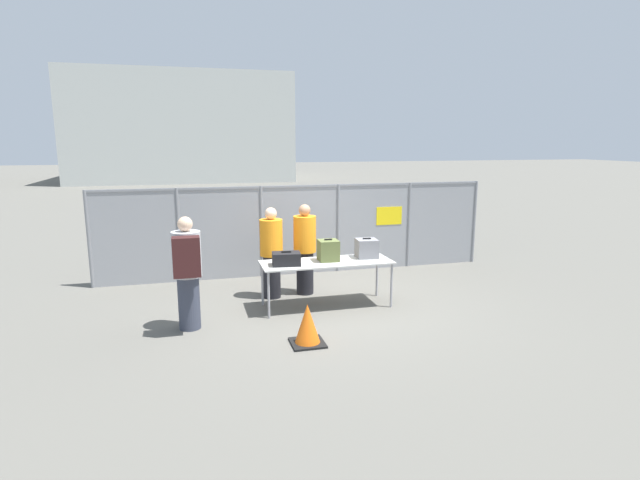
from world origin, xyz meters
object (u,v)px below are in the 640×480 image
object	(u,v)px
suitcase_grey	(367,248)
security_worker_far	(271,252)
traffic_cone	(307,326)
utility_trailer	(334,238)
suitcase_black	(286,259)
inspection_table	(327,264)
suitcase_olive	(328,250)
security_worker_near	(305,248)
traveler_hooded	(187,269)

from	to	relation	value
suitcase_grey	security_worker_far	bearing A→B (deg)	158.33
traffic_cone	utility_trailer	bearing A→B (deg)	69.56
suitcase_black	suitcase_grey	bearing A→B (deg)	6.96
inspection_table	utility_trailer	bearing A→B (deg)	71.42
suitcase_black	utility_trailer	xyz separation A→B (m)	(2.00, 3.90, -0.47)
traffic_cone	suitcase_black	bearing A→B (deg)	90.23
utility_trailer	suitcase_olive	bearing A→B (deg)	-108.23
utility_trailer	security_worker_near	bearing A→B (deg)	-116.07
suitcase_grey	security_worker_near	world-z (taller)	security_worker_near
traveler_hooded	traffic_cone	bearing A→B (deg)	-36.15
suitcase_olive	traveler_hooded	size ratio (longest dim) A/B	0.22
suitcase_black	traveler_hooded	world-z (taller)	traveler_hooded
security_worker_near	utility_trailer	distance (m)	3.38
inspection_table	suitcase_black	xyz separation A→B (m)	(-0.71, -0.06, 0.16)
traveler_hooded	utility_trailer	xyz separation A→B (m)	(3.58, 4.36, -0.51)
traveler_hooded	suitcase_black	bearing A→B (deg)	11.93
suitcase_grey	security_worker_far	distance (m)	1.71
security_worker_near	inspection_table	bearing A→B (deg)	96.73
traveler_hooded	utility_trailer	bearing A→B (deg)	46.40
suitcase_black	security_worker_far	size ratio (longest dim) A/B	0.30
inspection_table	traveler_hooded	bearing A→B (deg)	-167.15
suitcase_grey	security_worker_far	xyz separation A→B (m)	(-1.58, 0.63, -0.10)
suitcase_grey	traveler_hooded	distance (m)	3.12
security_worker_near	security_worker_far	bearing A→B (deg)	1.59
traveler_hooded	security_worker_far	distance (m)	1.94
suitcase_olive	security_worker_far	bearing A→B (deg)	141.63
inspection_table	utility_trailer	distance (m)	4.06
suitcase_olive	traveler_hooded	bearing A→B (deg)	-166.02
inspection_table	suitcase_olive	xyz separation A→B (m)	(0.05, 0.06, 0.23)
security_worker_far	utility_trailer	world-z (taller)	security_worker_far
traveler_hooded	utility_trailer	distance (m)	5.66
suitcase_grey	suitcase_olive	bearing A→B (deg)	-175.54
inspection_table	suitcase_olive	size ratio (longest dim) A/B	5.88
suitcase_black	traveler_hooded	size ratio (longest dim) A/B	0.29
suitcase_olive	suitcase_grey	world-z (taller)	suitcase_olive
inspection_table	suitcase_olive	distance (m)	0.24
inspection_table	security_worker_far	size ratio (longest dim) A/B	1.35
inspection_table	security_worker_near	xyz separation A→B (m)	(-0.18, 0.83, 0.12)
suitcase_black	inspection_table	bearing A→B (deg)	5.20
suitcase_olive	utility_trailer	bearing A→B (deg)	71.77
suitcase_black	suitcase_grey	xyz separation A→B (m)	(1.47, 0.18, 0.06)
security_worker_near	utility_trailer	world-z (taller)	security_worker_near
traveler_hooded	traffic_cone	size ratio (longest dim) A/B	2.94
suitcase_grey	security_worker_far	size ratio (longest dim) A/B	0.24
suitcase_olive	suitcase_black	bearing A→B (deg)	-170.69
suitcase_grey	utility_trailer	size ratio (longest dim) A/B	0.10
suitcase_olive	security_worker_near	size ratio (longest dim) A/B	0.23
inspection_table	security_worker_far	distance (m)	1.11
traveler_hooded	traffic_cone	xyz separation A→B (m)	(1.58, -0.99, -0.67)
suitcase_black	security_worker_near	xyz separation A→B (m)	(0.53, 0.89, -0.03)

